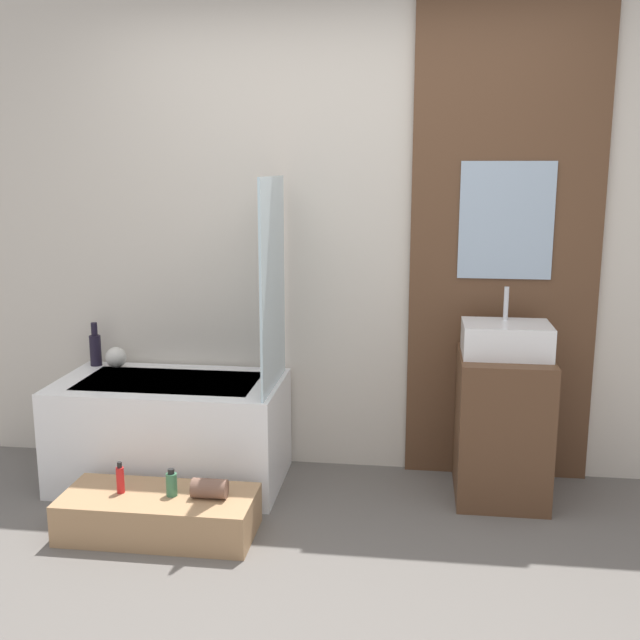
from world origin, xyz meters
TOP-DOWN VIEW (x-y plane):
  - ground_plane at (0.00, 0.00)m, footprint 12.00×12.00m
  - wall_tiled_back at (0.00, 1.58)m, footprint 4.20×0.06m
  - wall_wood_accent at (0.84, 1.53)m, footprint 0.98×0.04m
  - bathtub at (-0.89, 1.20)m, footprint 1.19×0.66m
  - glass_shower_screen at (-0.33, 1.19)m, footprint 0.01×0.60m
  - wooden_step_bench at (-0.76, 0.62)m, footprint 0.89×0.39m
  - vanity_cabinet at (0.84, 1.25)m, footprint 0.45×0.52m
  - sink at (0.84, 1.25)m, footprint 0.43×0.31m
  - vase_tall_dark at (-1.40, 1.45)m, footprint 0.06×0.06m
  - vase_round_light at (-1.27, 1.42)m, footprint 0.12×0.12m
  - bottle_soap_primary at (-0.94, 0.62)m, footprint 0.04×0.04m
  - bottle_soap_secondary at (-0.70, 0.62)m, footprint 0.05×0.05m
  - towel_roll at (-0.52, 0.62)m, footprint 0.16×0.09m

SIDE VIEW (x-z plane):
  - ground_plane at x=0.00m, z-range 0.00..0.00m
  - wooden_step_bench at x=-0.76m, z-range 0.00..0.19m
  - towel_roll at x=-0.52m, z-range 0.19..0.28m
  - bottle_soap_secondary at x=-0.70m, z-range 0.19..0.32m
  - bottle_soap_primary at x=-0.94m, z-range 0.19..0.34m
  - bathtub at x=-0.89m, z-range 0.00..0.57m
  - vanity_cabinet at x=0.84m, z-range 0.00..0.75m
  - vase_round_light at x=-1.27m, z-range 0.56..0.68m
  - vase_tall_dark at x=-1.40m, z-range 0.54..0.79m
  - sink at x=0.84m, z-range 0.66..1.00m
  - glass_shower_screen at x=-0.33m, z-range 0.56..1.63m
  - wall_tiled_back at x=0.00m, z-range 0.00..2.60m
  - wall_wood_accent at x=0.84m, z-range 0.00..2.60m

